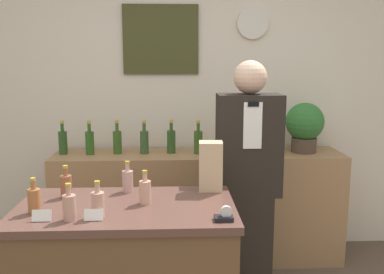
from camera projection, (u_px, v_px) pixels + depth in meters
back_wall at (181, 96)px, 3.70m from camera, size 5.20×0.09×2.70m
back_shelf at (198, 206)px, 3.58m from camera, size 2.35×0.47×0.91m
shopkeeper at (248, 185)px, 2.89m from camera, size 0.42×0.26×1.66m
potted_plant at (305, 125)px, 3.50m from camera, size 0.31×0.31×0.41m
paper_bag at (211, 166)px, 2.49m from camera, size 0.14×0.12×0.29m
tape_dispenser at (225, 216)px, 2.03m from camera, size 0.09×0.06×0.07m
price_card_left at (42, 216)px, 2.02m from camera, size 0.09×0.02×0.06m
price_card_right at (94, 215)px, 2.03m from camera, size 0.09×0.02×0.06m
counter_bottle_0 at (34, 200)px, 2.12m from camera, size 0.06×0.06×0.18m
counter_bottle_1 at (66, 186)px, 2.37m from camera, size 0.06×0.06×0.18m
counter_bottle_2 at (69, 206)px, 2.03m from camera, size 0.06×0.06×0.18m
counter_bottle_3 at (98, 204)px, 2.07m from camera, size 0.06×0.06×0.18m
counter_bottle_4 at (128, 180)px, 2.47m from camera, size 0.06×0.06×0.18m
counter_bottle_5 at (145, 191)px, 2.26m from camera, size 0.06×0.06×0.18m
shelf_bottle_0 at (63, 142)px, 3.45m from camera, size 0.07×0.07×0.27m
shelf_bottle_1 at (90, 142)px, 3.43m from camera, size 0.07×0.07×0.27m
shelf_bottle_2 at (117, 141)px, 3.46m from camera, size 0.07×0.07×0.27m
shelf_bottle_3 at (144, 141)px, 3.47m from camera, size 0.07×0.07×0.27m
shelf_bottle_4 at (171, 141)px, 3.48m from camera, size 0.07×0.07×0.27m
shelf_bottle_5 at (198, 141)px, 3.46m from camera, size 0.07×0.07×0.27m
shelf_bottle_6 at (225, 140)px, 3.50m from camera, size 0.07×0.07×0.27m
shelf_bottle_7 at (251, 140)px, 3.50m from camera, size 0.07×0.07×0.27m
shelf_bottle_8 at (278, 140)px, 3.50m from camera, size 0.07×0.07×0.27m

